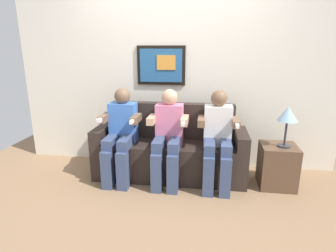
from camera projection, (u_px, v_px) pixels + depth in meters
name	position (u px, v px, depth m)	size (l,w,h in m)	color
ground_plane	(166.00, 187.00, 3.29)	(5.52, 5.52, 0.00)	#8C6B4C
back_wall_assembly	(174.00, 69.00, 3.67)	(4.25, 0.10, 2.60)	silver
couch	(170.00, 152.00, 3.52)	(1.85, 0.58, 0.90)	#2D231E
person_on_left	(121.00, 132.00, 3.36)	(0.46, 0.56, 1.11)	#3F72CC
person_in_middle	(168.00, 134.00, 3.28)	(0.46, 0.56, 1.11)	pink
person_on_right	(218.00, 136.00, 3.20)	(0.46, 0.56, 1.11)	white
side_table_right	(277.00, 166.00, 3.26)	(0.40, 0.40, 0.50)	brown
table_lamp	(288.00, 116.00, 3.06)	(0.22, 0.22, 0.46)	#333338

